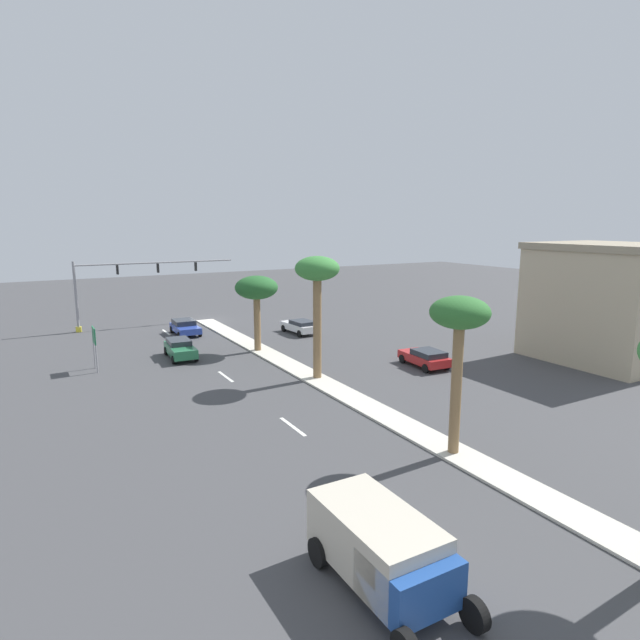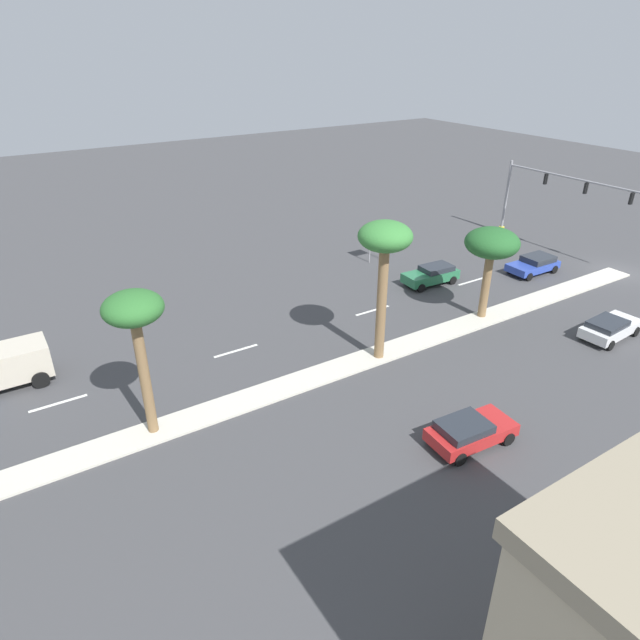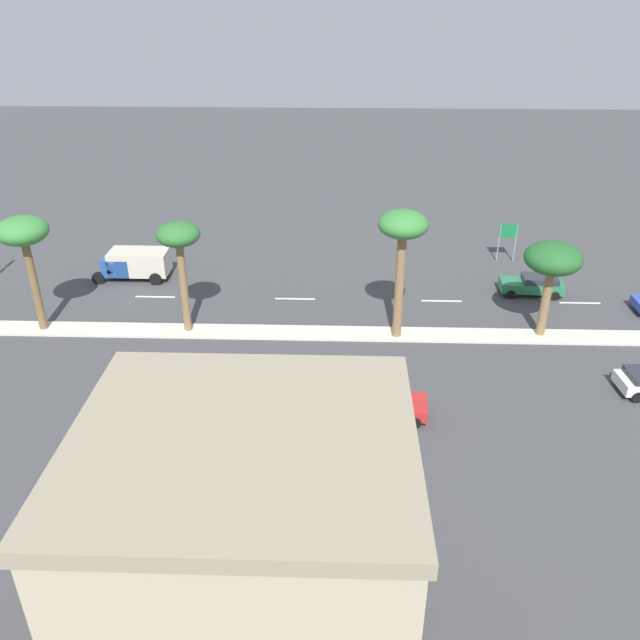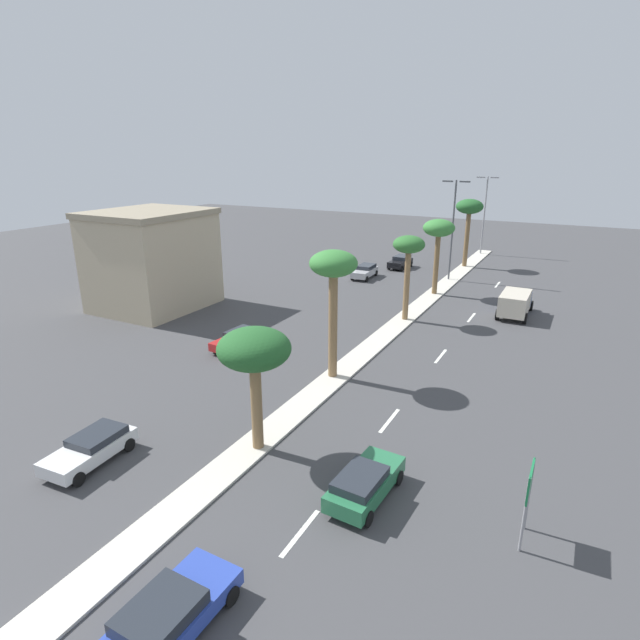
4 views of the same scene
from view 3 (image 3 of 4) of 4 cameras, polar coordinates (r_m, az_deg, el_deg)
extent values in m
plane|color=#424244|center=(40.89, 0.89, -1.24)|extent=(160.00, 160.00, 0.00)
cube|color=beige|center=(41.76, -10.31, -0.97)|extent=(1.80, 73.01, 0.12)
cube|color=silver|center=(48.25, 21.86, 1.40)|extent=(0.20, 2.80, 0.01)
cube|color=silver|center=(45.85, 10.61, 1.66)|extent=(0.20, 2.80, 0.01)
cube|color=silver|center=(45.40, -2.20, 1.87)|extent=(0.20, 2.80, 0.01)
cube|color=silver|center=(47.11, -14.28, 1.99)|extent=(0.20, 2.80, 0.01)
cylinder|color=gray|center=(53.30, 16.77, 6.53)|extent=(0.10, 0.10, 3.10)
cylinder|color=gray|center=(52.98, 15.41, 6.59)|extent=(0.10, 0.10, 3.10)
cube|color=#19723F|center=(52.81, 16.23, 7.55)|extent=(0.08, 1.44, 1.15)
cube|color=tan|center=(21.36, -6.14, -19.86)|extent=(8.32, 9.36, 8.29)
cube|color=gray|center=(18.35, -6.84, -10.58)|extent=(8.62, 9.66, 0.50)
cylinder|color=olive|center=(42.00, 19.18, 1.56)|extent=(0.54, 0.54, 4.49)
ellipsoid|color=#235B28|center=(40.89, 19.80, 5.12)|extent=(3.41, 3.41, 1.88)
cylinder|color=olive|center=(39.29, 6.98, 2.99)|extent=(0.56, 0.56, 6.76)
ellipsoid|color=#387F38|center=(37.83, 7.32, 8.33)|extent=(2.90, 2.90, 1.60)
cylinder|color=olive|center=(40.71, -11.87, 2.86)|extent=(0.48, 0.48, 5.93)
ellipsoid|color=#2D6B2D|center=(39.42, -12.35, 7.37)|extent=(2.61, 2.61, 1.44)
cylinder|color=brown|center=(43.72, -23.78, 2.83)|extent=(0.50, 0.50, 6.00)
ellipsoid|color=#387F38|center=(42.49, -24.69, 7.15)|extent=(3.06, 3.06, 1.68)
cube|color=#287047|center=(48.16, 18.04, 2.90)|extent=(2.00, 4.38, 0.69)
cube|color=#262B33|center=(48.08, 18.76, 3.44)|extent=(1.71, 2.44, 0.38)
cylinder|color=black|center=(47.23, 16.40, 2.19)|extent=(0.26, 0.65, 0.64)
cylinder|color=black|center=(48.72, 16.08, 3.04)|extent=(0.26, 0.65, 0.64)
cylinder|color=black|center=(47.94, 19.92, 2.00)|extent=(0.26, 0.65, 0.64)
cylinder|color=black|center=(49.40, 19.50, 2.85)|extent=(0.26, 0.65, 0.64)
cylinder|color=black|center=(39.58, 25.01, -4.70)|extent=(0.26, 0.65, 0.64)
cylinder|color=black|center=(38.28, 26.08, -6.09)|extent=(0.26, 0.65, 0.64)
cube|color=red|center=(33.48, 5.85, -7.46)|extent=(2.19, 4.20, 0.59)
cube|color=#262B33|center=(33.20, 5.01, -6.73)|extent=(1.87, 2.36, 0.39)
cylinder|color=black|center=(34.45, 8.23, -7.09)|extent=(0.26, 0.65, 0.64)
cylinder|color=black|center=(32.98, 8.31, -8.89)|extent=(0.26, 0.65, 0.64)
cylinder|color=black|center=(34.40, 3.46, -6.87)|extent=(0.26, 0.65, 0.64)
cylinder|color=black|center=(32.93, 3.30, -8.66)|extent=(0.26, 0.65, 0.64)
cylinder|color=black|center=(49.26, 26.17, 1.43)|extent=(0.23, 0.64, 0.64)
cube|color=#234C99|center=(50.44, -17.23, 4.71)|extent=(2.21, 2.00, 1.32)
cube|color=beige|center=(49.88, -15.56, 4.94)|extent=(2.21, 4.25, 1.72)
cylinder|color=black|center=(50.17, -18.88, 3.50)|extent=(0.28, 0.90, 0.90)
cylinder|color=black|center=(52.06, -18.11, 4.51)|extent=(0.28, 0.90, 0.90)
cylinder|color=black|center=(48.84, -14.23, 3.52)|extent=(0.28, 0.90, 0.90)
cylinder|color=black|center=(50.79, -13.61, 4.55)|extent=(0.28, 0.90, 0.90)
camera|label=1|loc=(58.94, -25.37, 16.02)|focal=29.58mm
camera|label=2|loc=(20.15, -43.46, 11.02)|focal=31.01mm
camera|label=4|loc=(57.59, 35.15, 16.99)|focal=28.52mm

